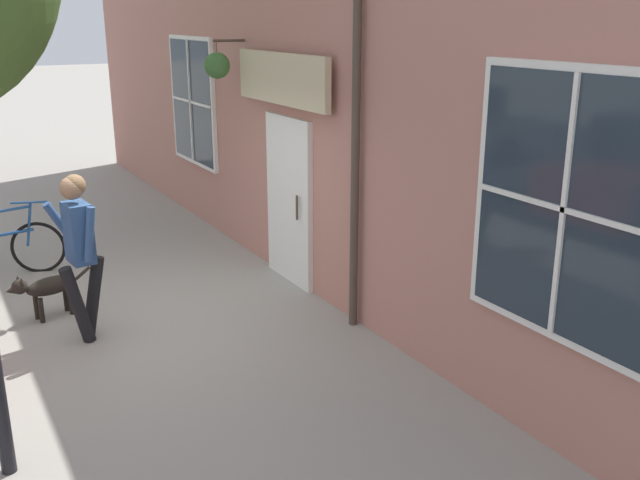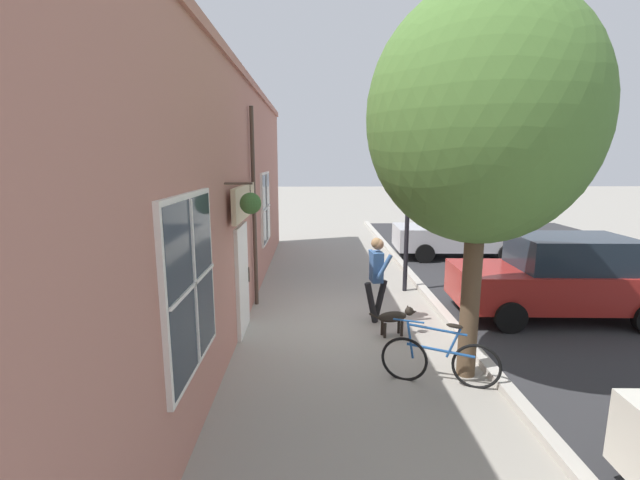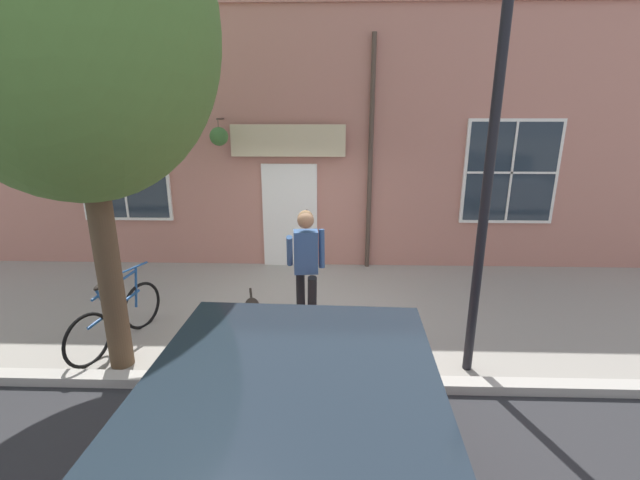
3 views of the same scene
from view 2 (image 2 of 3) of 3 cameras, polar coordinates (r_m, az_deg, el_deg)
ground_plane at (r=8.90m, az=4.36°, el=-11.22°), size 90.00×90.00×0.00m
curb_and_road at (r=11.08m, az=36.50°, el=-8.82°), size 10.10×28.00×0.12m
storefront_facade at (r=8.40m, az=-11.55°, el=5.22°), size 0.95×18.00×5.10m
pedestrian_walking at (r=8.84m, az=7.55°, el=-4.11°), size 0.55×0.55×1.77m
dog_on_leash at (r=8.39m, az=9.98°, el=-10.07°), size 0.97×0.35×0.57m
street_tree_by_curb at (r=6.64m, az=21.51°, el=14.29°), size 3.27×2.94×5.71m
leaning_bicycle at (r=6.85m, az=15.65°, el=-15.13°), size 1.68×0.54×1.00m
parked_car_mid_block at (r=10.38m, az=29.52°, el=-4.31°), size 4.36×2.05×1.75m
parked_car_far_end at (r=15.38m, az=18.25°, el=1.04°), size 4.36×2.05×1.75m
street_lamp at (r=10.78m, az=11.83°, el=9.92°), size 0.32×0.32×4.93m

